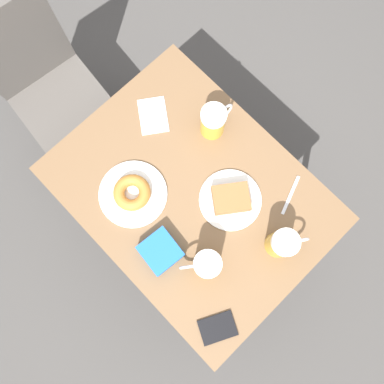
% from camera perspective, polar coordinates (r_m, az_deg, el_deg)
% --- Properties ---
extents(ground_plane, '(8.00, 8.00, 0.00)m').
position_cam_1_polar(ground_plane, '(2.14, 0.00, -4.15)').
color(ground_plane, '#474442').
extents(table, '(0.76, 1.01, 0.74)m').
position_cam_1_polar(table, '(1.48, 0.00, -0.68)').
color(table, brown).
rests_on(table, ground_plane).
extents(chair, '(0.44, 0.44, 0.93)m').
position_cam_1_polar(chair, '(1.91, -21.81, 15.83)').
color(chair, '#514C47').
rests_on(chair, ground_plane).
extents(plate_with_cake, '(0.23, 0.23, 0.05)m').
position_cam_1_polar(plate_with_cake, '(1.39, 5.90, -1.09)').
color(plate_with_cake, white).
rests_on(plate_with_cake, table).
extents(plate_with_donut, '(0.26, 0.26, 0.05)m').
position_cam_1_polar(plate_with_donut, '(1.41, -9.06, -0.18)').
color(plate_with_donut, white).
rests_on(plate_with_donut, table).
extents(beer_mug_left, '(0.13, 0.11, 0.14)m').
position_cam_1_polar(beer_mug_left, '(1.31, 2.16, -10.95)').
color(beer_mug_left, gold).
rests_on(beer_mug_left, table).
extents(beer_mug_center, '(0.15, 0.10, 0.14)m').
position_cam_1_polar(beer_mug_center, '(1.42, 3.30, 10.74)').
color(beer_mug_center, gold).
rests_on(beer_mug_center, table).
extents(beer_mug_right, '(0.13, 0.11, 0.14)m').
position_cam_1_polar(beer_mug_right, '(1.35, 13.63, -7.62)').
color(beer_mug_right, gold).
rests_on(beer_mug_right, table).
extents(napkin_folded, '(0.17, 0.18, 0.00)m').
position_cam_1_polar(napkin_folded, '(1.51, -5.94, 11.50)').
color(napkin_folded, white).
rests_on(napkin_folded, table).
extents(fork, '(0.16, 0.07, 0.00)m').
position_cam_1_polar(fork, '(1.46, 14.78, -0.45)').
color(fork, silver).
rests_on(fork, table).
extents(passport_near_edge, '(0.15, 0.13, 0.01)m').
position_cam_1_polar(passport_near_edge, '(1.40, 3.92, -19.95)').
color(passport_near_edge, black).
rests_on(passport_near_edge, table).
extents(blue_pouch, '(0.14, 0.14, 0.05)m').
position_cam_1_polar(blue_pouch, '(1.36, -4.81, -8.98)').
color(blue_pouch, blue).
rests_on(blue_pouch, table).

